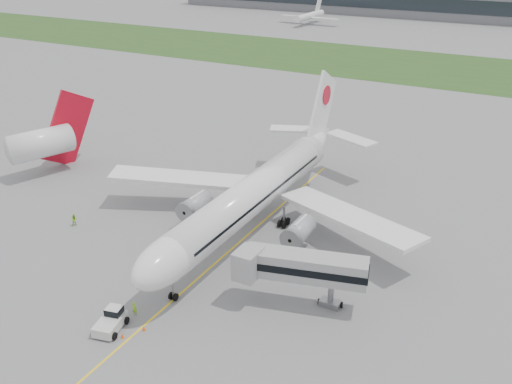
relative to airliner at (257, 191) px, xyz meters
The scene contains 14 objects.
ground 7.47m from the airliner, 90.00° to the right, with size 600.00×600.00×0.00m, color gray.
apron_markings 11.38m from the airliner, 90.00° to the right, with size 70.00×70.00×0.04m, color yellow, non-canonical shape.
grass_strip 115.27m from the airliner, 90.00° to the left, with size 600.00×50.00×0.02m, color #2C451A.
terminal_building 225.01m from the airliner, 90.00° to the left, with size 320.00×22.30×14.00m.
control_tower 244.38m from the airliner, 111.62° to the left, with size 12.00×12.00×56.00m, color slate, non-canonical shape.
airliner is the anchor object (origin of this frame).
pushback_tug 27.61m from the airliner, 95.84° to the right, with size 3.42×4.38×2.04m.
jet_bridge 18.80m from the airliner, 47.92° to the right, with size 14.02×7.25×6.62m.
safety_cone_left 28.35m from the airliner, 91.39° to the right, with size 0.38×0.38×0.52m, color #F1530C.
safety_cone_right 26.36m from the airliner, 88.89° to the right, with size 0.41×0.41×0.56m, color #F1530C.
ground_crew_near 24.67m from the airliner, 95.02° to the right, with size 0.59×0.38×1.61m, color #89D824.
ground_crew_far 26.26m from the airliner, 152.42° to the right, with size 0.90×0.70×1.85m, color #7EC320.
neighbor_aircraft 41.32m from the airliner, behind, with size 8.12×17.43×14.11m.
distant_aircraft_left 191.42m from the airliner, 111.43° to the left, with size 27.44×24.21×10.49m, color white, non-canonical shape.
Camera 1 is at (33.88, -57.71, 38.28)m, focal length 40.00 mm.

